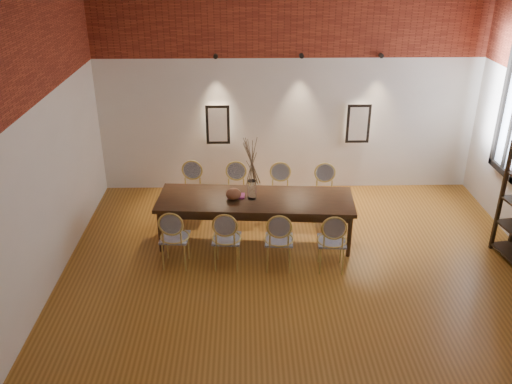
{
  "coord_description": "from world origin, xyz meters",
  "views": [
    {
      "loc": [
        -0.81,
        -6.12,
        4.47
      ],
      "look_at": [
        -0.65,
        1.05,
        1.05
      ],
      "focal_mm": 38.0,
      "sensor_mm": 36.0,
      "label": 1
    }
  ],
  "objects_px": {
    "bowl": "(234,194)",
    "book": "(236,196)",
    "chair_near_c": "(279,240)",
    "chair_far_d": "(325,195)",
    "chair_far_c": "(280,194)",
    "chair_far_a": "(191,192)",
    "chair_near_b": "(227,238)",
    "dining_table": "(255,219)",
    "chair_near_a": "(175,237)",
    "chair_near_d": "(332,241)",
    "chair_far_b": "(235,193)",
    "vase": "(252,190)"
  },
  "relations": [
    {
      "from": "chair_far_c",
      "to": "book",
      "type": "height_order",
      "value": "chair_far_c"
    },
    {
      "from": "chair_near_b",
      "to": "chair_far_d",
      "type": "height_order",
      "value": "same"
    },
    {
      "from": "dining_table",
      "to": "chair_near_b",
      "type": "bearing_deg",
      "value": -116.33
    },
    {
      "from": "chair_near_b",
      "to": "bowl",
      "type": "xyz_separation_m",
      "value": [
        0.09,
        0.72,
        0.37
      ]
    },
    {
      "from": "dining_table",
      "to": "chair_far_c",
      "type": "xyz_separation_m",
      "value": [
        0.43,
        0.74,
        0.09
      ]
    },
    {
      "from": "chair_far_c",
      "to": "bowl",
      "type": "bearing_deg",
      "value": 48.78
    },
    {
      "from": "chair_far_c",
      "to": "book",
      "type": "bearing_deg",
      "value": 46.79
    },
    {
      "from": "chair_near_b",
      "to": "chair_near_c",
      "type": "xyz_separation_m",
      "value": [
        0.76,
        -0.05,
        0.0
      ]
    },
    {
      "from": "chair_far_b",
      "to": "chair_far_d",
      "type": "distance_m",
      "value": 1.52
    },
    {
      "from": "chair_near_b",
      "to": "bowl",
      "type": "relative_size",
      "value": 3.92
    },
    {
      "from": "chair_near_c",
      "to": "chair_far_d",
      "type": "relative_size",
      "value": 1.0
    },
    {
      "from": "chair_near_c",
      "to": "chair_far_b",
      "type": "height_order",
      "value": "same"
    },
    {
      "from": "bowl",
      "to": "chair_far_b",
      "type": "bearing_deg",
      "value": 88.98
    },
    {
      "from": "chair_near_a",
      "to": "book",
      "type": "xyz_separation_m",
      "value": [
        0.9,
        0.75,
        0.3
      ]
    },
    {
      "from": "chair_far_a",
      "to": "bowl",
      "type": "xyz_separation_m",
      "value": [
        0.75,
        -0.88,
        0.37
      ]
    },
    {
      "from": "chair_far_c",
      "to": "chair_far_d",
      "type": "distance_m",
      "value": 0.76
    },
    {
      "from": "chair_far_a",
      "to": "bowl",
      "type": "relative_size",
      "value": 3.92
    },
    {
      "from": "book",
      "to": "chair_far_b",
      "type": "bearing_deg",
      "value": 92.05
    },
    {
      "from": "chair_near_d",
      "to": "chair_far_c",
      "type": "xyz_separation_m",
      "value": [
        -0.65,
        1.59,
        0.0
      ]
    },
    {
      "from": "chair_near_d",
      "to": "vase",
      "type": "relative_size",
      "value": 3.13
    },
    {
      "from": "chair_far_b",
      "to": "bowl",
      "type": "bearing_deg",
      "value": 93.06
    },
    {
      "from": "chair_near_d",
      "to": "chair_far_d",
      "type": "bearing_deg",
      "value": 90.0
    },
    {
      "from": "chair_near_d",
      "to": "bowl",
      "type": "bearing_deg",
      "value": 154.07
    },
    {
      "from": "bowl",
      "to": "book",
      "type": "height_order",
      "value": "bowl"
    },
    {
      "from": "chair_near_b",
      "to": "chair_far_a",
      "type": "height_order",
      "value": "same"
    },
    {
      "from": "chair_far_b",
      "to": "chair_near_c",
      "type": "bearing_deg",
      "value": 116.33
    },
    {
      "from": "chair_far_b",
      "to": "chair_far_c",
      "type": "xyz_separation_m",
      "value": [
        0.76,
        -0.05,
        0.0
      ]
    },
    {
      "from": "chair_far_d",
      "to": "chair_far_c",
      "type": "bearing_deg",
      "value": 0.0
    },
    {
      "from": "chair_near_b",
      "to": "chair_far_c",
      "type": "relative_size",
      "value": 1.0
    },
    {
      "from": "bowl",
      "to": "book",
      "type": "bearing_deg",
      "value": 65.45
    },
    {
      "from": "chair_near_a",
      "to": "chair_far_d",
      "type": "bearing_deg",
      "value": 33.96
    },
    {
      "from": "chair_near_a",
      "to": "book",
      "type": "relative_size",
      "value": 3.62
    },
    {
      "from": "chair_near_d",
      "to": "bowl",
      "type": "distance_m",
      "value": 1.69
    },
    {
      "from": "chair_far_c",
      "to": "chair_far_a",
      "type": "bearing_deg",
      "value": 0.0
    },
    {
      "from": "chair_near_b",
      "to": "vase",
      "type": "relative_size",
      "value": 3.13
    },
    {
      "from": "chair_near_c",
      "to": "chair_far_a",
      "type": "distance_m",
      "value": 2.17
    },
    {
      "from": "book",
      "to": "chair_near_d",
      "type": "bearing_deg",
      "value": -33.38
    },
    {
      "from": "chair_near_a",
      "to": "bowl",
      "type": "xyz_separation_m",
      "value": [
        0.86,
        0.66,
        0.37
      ]
    },
    {
      "from": "chair_near_d",
      "to": "chair_near_b",
      "type": "bearing_deg",
      "value": 180.0
    },
    {
      "from": "chair_far_a",
      "to": "bowl",
      "type": "distance_m",
      "value": 1.21
    },
    {
      "from": "chair_near_d",
      "to": "chair_far_b",
      "type": "xyz_separation_m",
      "value": [
        -1.41,
        1.64,
        0.0
      ]
    },
    {
      "from": "chair_near_b",
      "to": "dining_table",
      "type": "bearing_deg",
      "value": 63.67
    },
    {
      "from": "dining_table",
      "to": "chair_near_c",
      "type": "height_order",
      "value": "chair_near_c"
    },
    {
      "from": "chair_near_d",
      "to": "chair_far_b",
      "type": "height_order",
      "value": "same"
    },
    {
      "from": "chair_near_c",
      "to": "chair_near_d",
      "type": "distance_m",
      "value": 0.76
    },
    {
      "from": "chair_far_c",
      "to": "vase",
      "type": "xyz_separation_m",
      "value": [
        -0.49,
        -0.74,
        0.43
      ]
    },
    {
      "from": "vase",
      "to": "bowl",
      "type": "relative_size",
      "value": 1.25
    },
    {
      "from": "chair_near_c",
      "to": "vase",
      "type": "bearing_deg",
      "value": 119.51
    },
    {
      "from": "bowl",
      "to": "chair_far_a",
      "type": "bearing_deg",
      "value": 130.43
    },
    {
      "from": "chair_near_c",
      "to": "chair_far_a",
      "type": "xyz_separation_m",
      "value": [
        -1.41,
        1.64,
        0.0
      ]
    }
  ]
}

